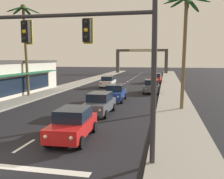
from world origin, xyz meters
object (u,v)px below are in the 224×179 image
Objects in this scene: traffic_signal_mast at (65,43)px; sedan_lead_at_stop_bar at (73,123)px; sedan_fifth_in_queue at (115,93)px; palm_left_second at (25,30)px; town_gateway_arch at (142,58)px; sedan_third_in_queue at (99,103)px; sedan_oncoming_far at (108,82)px; palm_right_second at (186,24)px; sedan_parked_nearest_kerb at (151,86)px; sedan_parked_mid_kerb at (156,78)px.

traffic_signal_mast is 5.02m from sedan_lead_at_stop_bar.
sedan_lead_at_stop_bar is 1.00× the size of sedan_fifth_in_queue.
traffic_signal_mast is at bearing -86.71° from sedan_fifth_in_queue.
town_gateway_arch is (8.71, 47.25, -3.02)m from palm_left_second.
sedan_lead_at_stop_bar is 1.01× the size of sedan_third_in_queue.
sedan_fifth_in_queue is at bearing 90.63° from sedan_lead_at_stop_bar.
sedan_fifth_in_queue is at bearing -73.68° from sedan_oncoming_far.
palm_left_second is (-10.55, 7.38, 6.60)m from sedan_third_in_queue.
sedan_third_in_queue is 54.78m from town_gateway_arch.
sedan_oncoming_far is 0.44× the size of palm_left_second.
palm_right_second reaches higher than sedan_lead_at_stop_bar.
traffic_signal_mast is 2.45× the size of sedan_oncoming_far.
traffic_signal_mast reaches higher than sedan_oncoming_far.
sedan_oncoming_far is at bearing 144.07° from sedan_parked_nearest_kerb.
sedan_third_in_queue is 18.45m from sedan_oncoming_far.
sedan_lead_at_stop_bar is 0.47× the size of palm_right_second.
sedan_lead_at_stop_bar is 18.64m from palm_left_second.
sedan_fifth_in_queue is 9.68m from palm_right_second.
sedan_parked_nearest_kerb is at bearing -90.23° from sedan_parked_mid_kerb.
traffic_signal_mast is 16.02m from sedan_fifth_in_queue.
sedan_lead_at_stop_bar is at bearing -81.68° from sedan_oncoming_far.
sedan_oncoming_far is at bearing 100.67° from sedan_third_in_queue.
sedan_oncoming_far is 14.49m from palm_left_second.
sedan_lead_at_stop_bar is 33.28m from sedan_parked_mid_kerb.
town_gateway_arch is at bearing 79.55° from palm_left_second.
palm_left_second is (-10.57, 1.01, 6.60)m from sedan_fifth_in_queue.
town_gateway_arch is (-1.86, 48.26, 3.58)m from sedan_fifth_in_queue.
sedan_fifth_in_queue is 12.51m from palm_left_second.
sedan_fifth_in_queue is 0.31× the size of town_gateway_arch.
sedan_lead_at_stop_bar is 19.88m from sedan_parked_nearest_kerb.
sedan_fifth_in_queue is 20.65m from sedan_parked_mid_kerb.
sedan_third_in_queue is at bearing -88.07° from town_gateway_arch.
town_gateway_arch is (-1.84, 54.63, 3.58)m from sedan_third_in_queue.
sedan_parked_mid_kerb is (6.78, 8.62, 0.00)m from sedan_oncoming_far.
sedan_third_in_queue and sedan_fifth_in_queue have the same top height.
sedan_fifth_in_queue is 1.00× the size of sedan_oncoming_far.
sedan_parked_mid_kerb is at bearing 51.81° from sedan_oncoming_far.
sedan_oncoming_far is (-3.44, 11.76, 0.00)m from sedan_fifth_in_queue.
sedan_third_in_queue is at bearing 95.74° from traffic_signal_mast.
traffic_signal_mast is 22.84m from sedan_parked_nearest_kerb.
town_gateway_arch is at bearing 97.09° from sedan_parked_nearest_kerb.
traffic_signal_mast is 2.45× the size of sedan_parked_mid_kerb.
town_gateway_arch is at bearing 92.21° from sedan_fifth_in_queue.
traffic_signal_mast is at bearing -96.13° from sedan_parked_nearest_kerb.
sedan_fifth_in_queue is at bearing 151.93° from palm_right_second.
palm_left_second is 0.70× the size of town_gateway_arch.
sedan_fifth_in_queue is at bearing -5.46° from palm_left_second.
palm_left_second is 48.14m from town_gateway_arch.
sedan_lead_at_stop_bar is (-0.75, 2.70, -4.16)m from traffic_signal_mast.
sedan_lead_at_stop_bar is 61.14m from town_gateway_arch.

